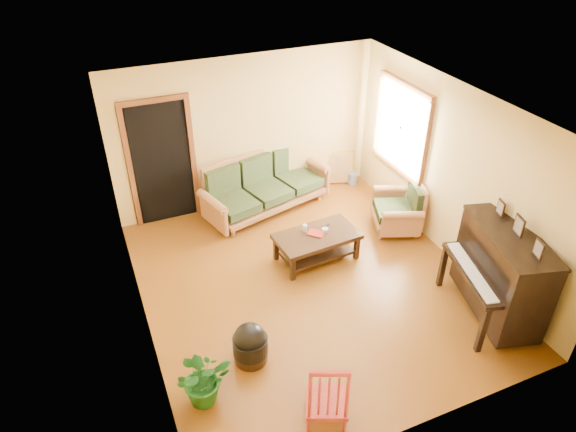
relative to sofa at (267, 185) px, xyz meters
name	(u,v)px	position (x,y,z in m)	size (l,w,h in m)	color
floor	(309,284)	(-0.18, -2.09, -0.48)	(5.00, 5.00, 0.00)	#5B2F0C
doorway	(162,164)	(-1.63, 0.39, 0.55)	(1.08, 0.16, 2.05)	black
window	(402,128)	(2.03, -0.79, 1.02)	(0.12, 1.36, 1.46)	white
sofa	(267,185)	(0.00, 0.00, 0.00)	(2.22, 0.93, 0.95)	#9C6139
coffee_table	(316,247)	(0.17, -1.60, -0.25)	(1.22, 0.67, 0.45)	black
armchair	(397,206)	(1.73, -1.36, -0.05)	(0.81, 0.85, 0.85)	#9C6139
piano	(501,275)	(1.81, -3.55, 0.16)	(0.84, 1.43, 1.27)	black
footstool	(250,347)	(-1.39, -3.06, -0.28)	(0.42, 0.42, 0.40)	black
red_chair	(327,388)	(-0.92, -4.11, -0.01)	(0.43, 0.47, 0.92)	maroon
leaning_frame	(340,167)	(1.59, 0.34, -0.15)	(0.49, 0.11, 0.65)	gold
ceramic_crock	(353,178)	(1.80, 0.19, -0.36)	(0.18, 0.18, 0.23)	#2E428A
potted_plant	(204,378)	(-2.04, -3.39, -0.14)	(0.60, 0.52, 0.67)	#175117
book	(314,236)	(0.10, -1.64, -0.02)	(0.17, 0.23, 0.02)	maroon
candle	(305,228)	(0.05, -1.45, 0.03)	(0.06, 0.06, 0.11)	silver
glass_jar	(325,230)	(0.32, -1.59, 0.00)	(0.09, 0.09, 0.06)	silver
remote	(326,226)	(0.39, -1.45, -0.02)	(0.14, 0.04, 0.01)	black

